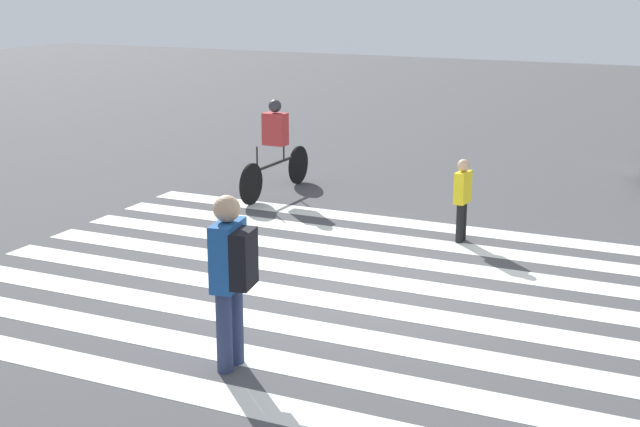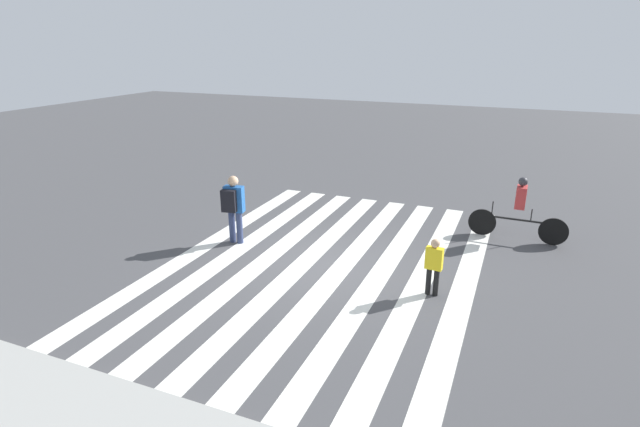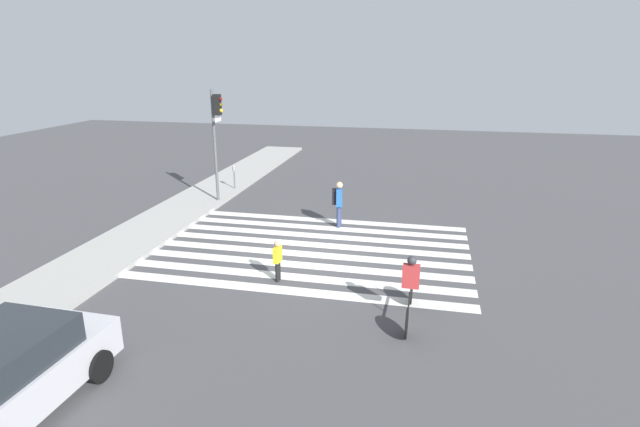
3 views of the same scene
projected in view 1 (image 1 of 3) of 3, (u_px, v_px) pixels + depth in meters
ground_plane at (364, 292)px, 10.69m from camera, size 60.00×60.00×0.00m
crosswalk_stripes at (364, 292)px, 10.69m from camera, size 6.66×10.00×0.01m
pedestrian_child_with_backpack at (232, 269)px, 8.37m from camera, size 0.51×0.45×1.72m
pedestrian_adult_yellow_jacket at (462, 195)px, 12.54m from camera, size 0.34×0.18×1.20m
cyclist_far_lane at (275, 144)px, 15.24m from camera, size 2.38×0.41×1.64m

